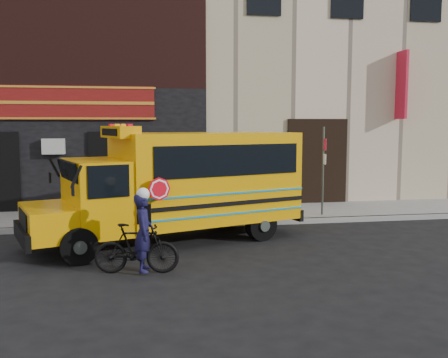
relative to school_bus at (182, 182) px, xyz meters
The scene contains 8 objects.
ground 2.18m from the school_bus, 38.75° to the right, with size 120.00×120.00×0.00m, color black.
curb 2.48m from the school_bus, 52.93° to the left, with size 40.00×0.20×0.15m, color gray.
sidewalk 3.64m from the school_bus, 68.59° to the left, with size 40.00×3.00×0.15m, color slate.
building 10.60m from the school_bus, 82.91° to the left, with size 20.00×10.70×12.00m.
school_bus is the anchor object (origin of this frame).
sign_pole 5.02m from the school_bus, 24.91° to the left, with size 0.06×0.25×2.89m.
bicycle 3.07m from the school_bus, 113.38° to the right, with size 0.48×1.68×1.01m, color black.
cyclist 2.96m from the school_bus, 110.60° to the right, with size 0.57×0.37×1.56m, color #131133.
Camera 1 is at (-2.31, -11.52, 2.96)m, focal length 40.00 mm.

